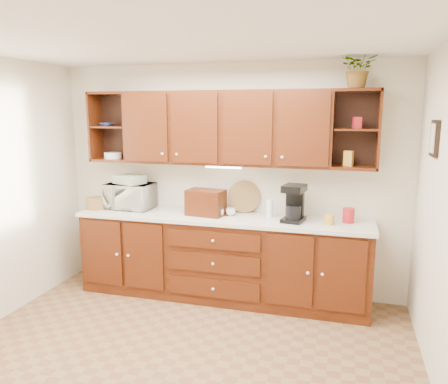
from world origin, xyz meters
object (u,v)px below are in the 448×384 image
Objects in this scene: microwave at (130,196)px; potted_plant at (359,68)px; bread_box at (206,203)px; coffee_maker at (294,204)px.

microwave is 1.41× the size of potted_plant.
potted_plant is (2.51, 0.01, 1.39)m from microwave.
coffee_maker is at bearing 7.32° from bread_box.
microwave reaches higher than bread_box.
coffee_maker reaches higher than bread_box.
microwave is 1.94m from coffee_maker.
microwave is 1.33× the size of bread_box.
bread_box is 2.09m from potted_plant.
microwave is at bearing -177.44° from bread_box.
potted_plant is (1.54, 0.10, 1.40)m from bread_box.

